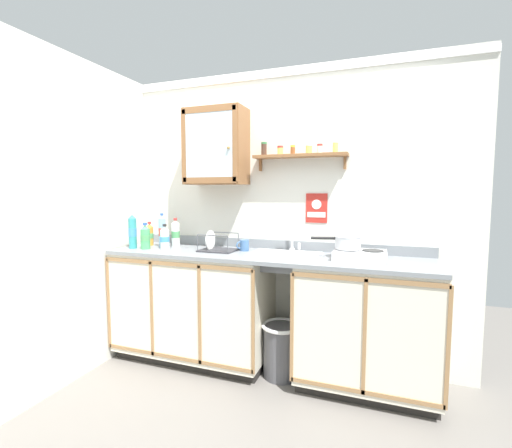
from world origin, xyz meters
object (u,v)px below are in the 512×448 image
object	(u,v)px
bottle_water_blue_2	(162,231)
wall_cabinet	(216,147)
hot_plate_stove	(360,255)
dish_rack	(217,247)
mug	(244,245)
bottle_water_clear_1	(165,238)
sink	(285,258)
saucepan	(347,242)
bottle_juice_amber_3	(150,235)
bottle_detergent_teal_0	(133,232)
trash_bin	(281,349)
bottle_opaque_white_5	(176,234)
bottle_soda_green_4	(145,237)

from	to	relation	value
bottle_water_blue_2	wall_cabinet	xyz separation A→B (m)	(0.50, 0.09, 0.73)
hot_plate_stove	dish_rack	world-z (taller)	dish_rack
wall_cabinet	mug	bearing A→B (deg)	-10.35
bottle_water_clear_1	mug	distance (m)	0.70
dish_rack	bottle_water_clear_1	bearing A→B (deg)	-172.46
sink	saucepan	bearing A→B (deg)	1.97
bottle_water_clear_1	bottle_juice_amber_3	xyz separation A→B (m)	(-0.25, 0.12, 0.00)
sink	bottle_detergent_teal_0	size ratio (longest dim) A/B	1.72
hot_plate_stove	wall_cabinet	bearing A→B (deg)	174.66
mug	dish_rack	bearing A→B (deg)	-161.01
bottle_juice_amber_3	wall_cabinet	distance (m)	1.02
bottle_detergent_teal_0	wall_cabinet	world-z (taller)	wall_cabinet
trash_bin	sink	bearing A→B (deg)	86.34
bottle_water_clear_1	trash_bin	world-z (taller)	bottle_water_clear_1
bottle_water_clear_1	bottle_opaque_white_5	bearing A→B (deg)	77.94
bottle_water_blue_2	bottle_soda_green_4	distance (m)	0.17
sink	dish_rack	distance (m)	0.59
bottle_juice_amber_3	dish_rack	xyz separation A→B (m)	(0.72, -0.06, -0.07)
hot_plate_stove	saucepan	world-z (taller)	saucepan
hot_plate_stove	bottle_opaque_white_5	world-z (taller)	bottle_opaque_white_5
dish_rack	trash_bin	world-z (taller)	dish_rack
bottle_water_clear_1	bottle_detergent_teal_0	bearing A→B (deg)	-165.97
bottle_detergent_teal_0	wall_cabinet	distance (m)	1.03
hot_plate_stove	bottle_juice_amber_3	world-z (taller)	bottle_juice_amber_3
bottle_water_clear_1	mug	bearing A→B (deg)	11.26
hot_plate_stove	wall_cabinet	world-z (taller)	wall_cabinet
bottle_water_clear_1	bottle_soda_green_4	world-z (taller)	bottle_soda_green_4
dish_rack	mug	xyz separation A→B (m)	(0.22, 0.07, 0.02)
bottle_water_clear_1	trash_bin	size ratio (longest dim) A/B	0.51
wall_cabinet	bottle_soda_green_4	bearing A→B (deg)	-156.63
sink	hot_plate_stove	world-z (taller)	sink
saucepan	dish_rack	size ratio (longest dim) A/B	1.24
bottle_juice_amber_3	dish_rack	distance (m)	0.72
sink	bottle_water_clear_1	distance (m)	1.06
bottle_water_clear_1	wall_cabinet	bearing A→B (deg)	24.47
bottle_water_blue_2	dish_rack	world-z (taller)	bottle_water_blue_2
bottle_opaque_white_5	trash_bin	distance (m)	1.34
bottle_water_clear_1	bottle_opaque_white_5	size ratio (longest dim) A/B	0.83
bottle_water_blue_2	dish_rack	size ratio (longest dim) A/B	1.03
dish_rack	trash_bin	size ratio (longest dim) A/B	0.69
wall_cabinet	trash_bin	xyz separation A→B (m)	(0.64, -0.19, -1.61)
sink	wall_cabinet	size ratio (longest dim) A/B	0.84
wall_cabinet	dish_rack	bearing A→B (deg)	-64.72
bottle_juice_amber_3	bottle_detergent_teal_0	bearing A→B (deg)	-99.12
hot_plate_stove	bottle_soda_green_4	distance (m)	1.78
trash_bin	saucepan	bearing A→B (deg)	11.11
trash_bin	mug	bearing A→B (deg)	159.66
hot_plate_stove	dish_rack	bearing A→B (deg)	-179.45
sink	wall_cabinet	world-z (taller)	wall_cabinet
sink	dish_rack	world-z (taller)	sink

